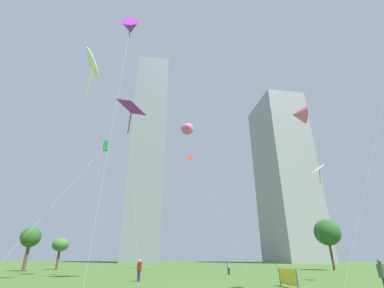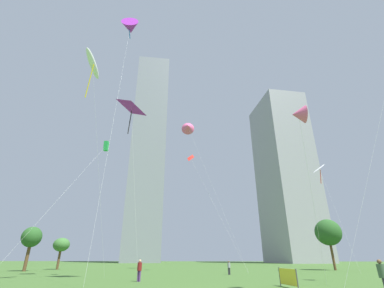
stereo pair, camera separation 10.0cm
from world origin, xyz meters
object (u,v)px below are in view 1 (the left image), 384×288
person_standing_2 (228,267)px  park_tree_1 (327,233)px  person_standing_0 (139,269)px  distant_highrise_0 (148,152)px  kite_flying_3 (93,64)px  kite_flying_4 (318,169)px  park_tree_0 (61,245)px  kite_flying_2 (191,159)px  kite_flying_0 (299,115)px  kite_flying_7 (187,127)px  kite_flying_1 (106,146)px  person_standing_1 (383,275)px  distant_highrise_1 (284,174)px  kite_flying_6 (130,27)px  park_tree_2 (31,237)px  event_banner (288,277)px  kite_flying_8 (131,108)px

person_standing_2 → park_tree_1: 23.15m
person_standing_0 → park_tree_1: 36.39m
person_standing_0 → distant_highrise_0: 103.08m
kite_flying_3 → kite_flying_4: 37.93m
park_tree_0 → distant_highrise_0: 78.83m
kite_flying_2 → kite_flying_4: 21.61m
kite_flying_0 → kite_flying_7: 35.13m
kite_flying_1 → person_standing_2: bearing=23.7°
person_standing_1 → park_tree_0: bearing=-99.7°
kite_flying_7 → distant_highrise_1: (35.19, 64.66, 8.53)m
kite_flying_7 → kite_flying_6: bearing=-105.0°
distant_highrise_0 → distant_highrise_1: bearing=-14.8°
distant_highrise_1 → person_standing_2: bearing=-125.3°
person_standing_1 → kite_flying_1: (-22.99, 12.49, 13.95)m
kite_flying_0 → kite_flying_6: size_ratio=0.38×
kite_flying_1 → park_tree_2: bearing=142.0°
kite_flying_0 → kite_flying_4: (11.30, 26.62, 4.12)m
event_banner → kite_flying_0: bearing=-75.2°
kite_flying_7 → park_tree_0: bearing=175.4°
distant_highrise_1 → event_banner: size_ratio=27.91×
park_tree_1 → park_tree_0: bearing=-178.6°
kite_flying_7 → park_tree_1: kite_flying_7 is taller
park_tree_1 → distant_highrise_1: distant_highrise_1 is taller
person_standing_0 → kite_flying_2: 24.06m
kite_flying_2 → distant_highrise_1: size_ratio=0.27×
kite_flying_3 → kite_flying_7: size_ratio=0.82×
kite_flying_8 → park_tree_1: kite_flying_8 is taller
kite_flying_1 → kite_flying_6: (3.01, -4.18, 15.76)m
park_tree_1 → kite_flying_8: bearing=-139.4°
person_standing_0 → park_tree_0: 31.64m
person_standing_1 → kite_flying_7: size_ratio=0.07×
kite_flying_7 → distant_highrise_0: 75.20m
kite_flying_0 → kite_flying_1: (-19.95, 12.70, 3.57)m
kite_flying_2 → distant_highrise_1: distant_highrise_1 is taller
kite_flying_6 → kite_flying_8: bearing=-6.8°
kite_flying_1 → event_banner: (18.75, -8.17, -14.36)m
kite_flying_1 → distant_highrise_1: 94.92m
kite_flying_6 → park_tree_1: size_ratio=3.93×
kite_flying_3 → kite_flying_2: bearing=66.7°
kite_flying_3 → event_banner: (17.93, -0.21, -20.76)m
kite_flying_2 → person_standing_2: bearing=-49.0°
kite_flying_2 → kite_flying_6: 22.47m
person_standing_1 → distant_highrise_0: (-40.04, 96.77, 47.13)m
kite_flying_0 → kite_flying_8: (-15.53, 8.35, 6.36)m
person_standing_2 → park_tree_0: bearing=-49.7°
kite_flying_1 → kite_flying_6: kite_flying_6 is taller
kite_flying_8 → kite_flying_3: bearing=-135.0°
kite_flying_4 → kite_flying_8: (-26.83, -18.27, 2.24)m
kite_flying_6 → kite_flying_7: size_ratio=1.17×
kite_flying_2 → event_banner: kite_flying_2 is taller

